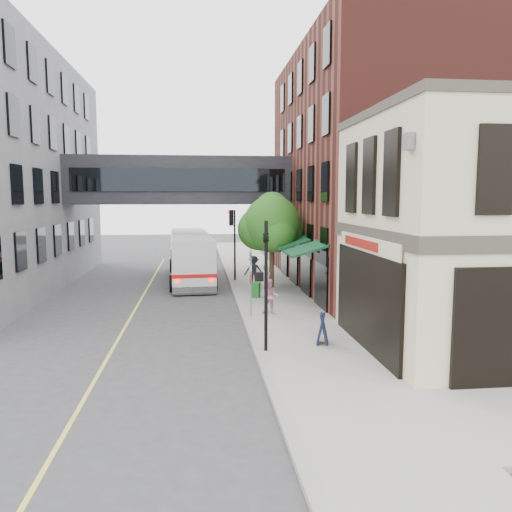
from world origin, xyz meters
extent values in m
plane|color=#38383A|center=(0.00, 0.00, 0.00)|extent=(120.00, 120.00, 0.00)
cube|color=gray|center=(2.00, 14.00, 0.07)|extent=(4.00, 60.00, 0.15)
cube|color=beige|center=(9.00, 2.00, 4.08)|extent=(10.00, 8.00, 8.15)
cube|color=#38332B|center=(9.00, 2.00, 4.15)|extent=(10.12, 8.12, 0.50)
cube|color=#38332B|center=(9.00, 2.00, 8.30)|extent=(10.12, 8.12, 0.30)
cube|color=black|center=(3.94, 2.00, 1.85)|extent=(0.14, 6.40, 3.40)
cube|color=black|center=(3.90, 2.00, 1.85)|extent=(0.04, 5.90, 3.00)
cube|color=maroon|center=(3.88, 2.60, 3.80)|extent=(0.03, 3.60, 0.32)
cube|color=#4F1E18|center=(10.00, 15.00, 7.00)|extent=(12.00, 18.00, 14.00)
cube|color=#0C351F|center=(3.14, 13.75, 3.00)|extent=(1.80, 13.00, 0.40)
cube|color=black|center=(-3.00, 18.00, 6.50)|extent=(14.00, 3.00, 3.00)
cube|color=black|center=(-3.00, 16.45, 6.50)|extent=(13.00, 0.08, 1.40)
cube|color=black|center=(-3.00, 19.55, 6.50)|extent=(13.00, 0.08, 1.40)
cylinder|color=black|center=(0.40, 2.00, 2.40)|extent=(0.12, 0.12, 4.50)
cube|color=black|center=(0.18, 2.00, 2.75)|extent=(0.25, 0.22, 0.30)
imported|color=black|center=(0.40, 2.00, 4.25)|extent=(0.20, 0.16, 1.00)
cylinder|color=black|center=(0.40, 17.00, 2.40)|extent=(0.12, 0.12, 4.50)
cube|color=black|center=(0.18, 17.00, 2.75)|extent=(0.25, 0.22, 0.30)
cube|color=black|center=(0.18, 17.00, 4.15)|extent=(0.28, 0.28, 1.00)
sphere|color=#FF0C05|center=(0.02, 17.00, 4.50)|extent=(0.18, 0.18, 0.18)
cylinder|color=gray|center=(0.40, 7.00, 1.65)|extent=(0.08, 0.08, 3.00)
cube|color=white|center=(0.38, 7.00, 2.35)|extent=(0.03, 0.75, 0.22)
cube|color=#0C591E|center=(0.38, 7.00, 2.90)|extent=(0.03, 0.70, 0.18)
cube|color=#B20C0C|center=(0.38, 7.00, 1.85)|extent=(0.03, 0.30, 0.40)
cylinder|color=#382619|center=(2.20, 13.00, 1.55)|extent=(0.28, 0.28, 2.80)
sphere|color=#195316|center=(2.20, 13.00, 3.95)|extent=(3.20, 3.20, 3.20)
sphere|color=#195316|center=(3.00, 13.50, 3.55)|extent=(2.20, 2.20, 2.20)
sphere|color=#195316|center=(1.50, 13.30, 3.65)|extent=(2.40, 2.40, 2.40)
sphere|color=#195316|center=(2.30, 13.60, 4.75)|extent=(2.00, 2.00, 2.00)
cube|color=#D8CC4C|center=(-5.00, 10.00, 0.01)|extent=(0.12, 40.00, 0.01)
cube|color=silver|center=(-2.44, 18.23, 1.62)|extent=(3.07, 11.39, 2.84)
cube|color=black|center=(-2.44, 18.23, 2.11)|extent=(3.11, 11.20, 1.03)
cube|color=#B20C0C|center=(-2.44, 18.23, 1.13)|extent=(3.13, 11.41, 0.22)
cylinder|color=black|center=(-3.44, 14.06, 0.49)|extent=(0.35, 0.99, 0.98)
cylinder|color=black|center=(-0.99, 14.19, 0.49)|extent=(0.35, 0.99, 0.98)
cylinder|color=black|center=(-3.87, 21.89, 0.49)|extent=(0.35, 0.99, 0.98)
cylinder|color=black|center=(-1.43, 22.02, 0.49)|extent=(0.35, 0.99, 0.98)
imported|color=silver|center=(1.82, 12.74, 0.92)|extent=(0.64, 0.50, 1.55)
imported|color=pink|center=(1.33, 7.49, 0.95)|extent=(0.89, 0.76, 1.59)
imported|color=black|center=(1.41, 15.08, 1.03)|extent=(1.23, 0.82, 1.77)
cube|color=#155C18|center=(1.09, 11.22, 0.56)|extent=(0.51, 0.48, 0.82)
cube|color=black|center=(2.54, 2.58, 0.70)|extent=(0.55, 0.70, 1.10)
camera|label=1|loc=(-1.84, -14.64, 5.42)|focal=35.00mm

